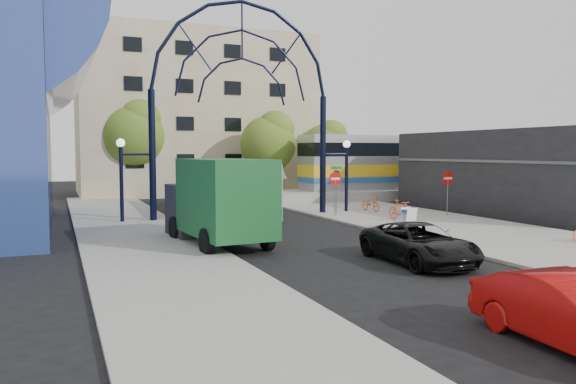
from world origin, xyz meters
name	(u,v)px	position (x,y,z in m)	size (l,w,h in m)	color
ground	(372,263)	(0.00, 0.00, 0.00)	(120.00, 120.00, 0.00)	black
sidewalk_east	(478,233)	(8.00, 4.00, 0.06)	(8.00, 56.00, 0.12)	gray
plaza_west	(147,246)	(-6.50, 6.00, 0.06)	(5.00, 50.00, 0.12)	gray
gateway_arch	(242,65)	(0.00, 14.00, 8.56)	(13.64, 0.44, 12.10)	black
stop_sign	(335,183)	(4.80, 12.00, 1.99)	(0.80, 0.07, 2.50)	slate
do_not_enter_sign	(448,183)	(11.00, 10.00, 1.98)	(0.76, 0.07, 2.48)	slate
street_name_sign	(337,180)	(5.20, 12.60, 2.13)	(0.70, 0.70, 2.80)	slate
sandwich_board	(409,215)	(5.60, 5.98, 0.74)	(0.55, 0.61, 0.99)	white
commercial_block_east	(515,172)	(16.00, 10.00, 2.50)	(6.00, 16.00, 5.00)	black
apartment_block	(193,116)	(2.00, 34.97, 7.00)	(20.00, 12.10, 14.00)	tan
train_platform	(442,192)	(20.00, 22.00, 0.40)	(32.00, 5.00, 0.80)	gray
train_car	(443,162)	(20.00, 22.00, 2.90)	(25.10, 3.05, 4.20)	#B7B7BC
tree_north_a	(270,141)	(6.12, 25.93, 4.61)	(4.48, 4.48, 7.00)	#382314
tree_north_b	(134,132)	(-3.88, 29.93, 5.27)	(5.12, 5.12, 8.00)	#382314
tree_north_c	(326,145)	(12.12, 27.93, 4.28)	(4.16, 4.16, 6.50)	#382314
city_bus	(231,187)	(-0.13, 15.84, 1.62)	(3.01, 11.39, 3.10)	silver
green_truck	(217,202)	(-3.77, 5.69, 1.73)	(3.09, 7.04, 3.46)	black
black_suv	(419,243)	(1.48, -0.57, 0.67)	(2.24, 4.86, 1.35)	black
red_sedan	(573,312)	(-0.70, -8.51, 0.70)	(1.48, 4.25, 1.40)	#A40B0A
bike_near_a	(371,203)	(8.02, 13.50, 0.61)	(0.64, 1.85, 0.97)	#E0592C
bike_near_b	(400,210)	(7.00, 8.75, 0.66)	(0.50, 1.79, 1.07)	#E04A2C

